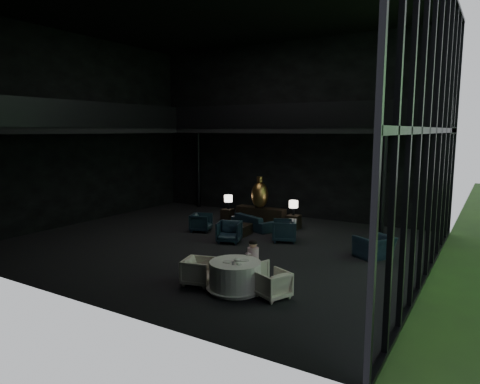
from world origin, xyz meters
The scene contains 35 objects.
floor centered at (0.00, 0.00, 0.00)m, with size 14.00×12.00×0.02m, color black.
ceiling centered at (0.00, 0.00, 8.00)m, with size 14.00×12.00×0.02m, color black.
wall_back centered at (0.00, 6.00, 4.00)m, with size 14.00×0.04×8.00m, color black.
wall_front centered at (0.00, -6.00, 4.00)m, with size 14.00×0.04×8.00m, color black.
wall_left centered at (-7.00, 0.00, 4.00)m, with size 0.04×12.00×8.00m, color black.
curtain_wall centered at (6.95, 0.00, 4.00)m, with size 0.20×12.00×8.00m, color black, non-canonical shape.
mezzanine_left centered at (-6.00, 0.00, 4.00)m, with size 2.00×12.00×0.25m, color black.
mezzanine_back centered at (1.00, 5.00, 4.00)m, with size 12.00×2.00×0.25m, color black.
railing_left centered at (-5.00, 0.00, 4.60)m, with size 0.06×12.00×1.00m, color black.
railing_back centered at (1.00, 4.00, 4.60)m, with size 12.00×0.06×1.00m, color black.
column_nw centered at (-5.00, 5.70, 2.00)m, with size 0.24×0.24×4.00m, color black.
column_ne centered at (4.80, 4.00, 2.00)m, with size 0.24×0.24×4.00m, color black.
console centered at (-0.19, 3.72, 0.35)m, with size 2.22×0.51×0.71m, color black.
bronze_urn centered at (-0.19, 3.61, 1.28)m, with size 0.72×0.72×1.35m.
side_table_left centered at (-1.79, 3.54, 0.26)m, with size 0.47×0.47×0.51m, color black.
table_lamp_left centered at (-1.79, 3.62, 0.96)m, with size 0.37×0.37×0.62m.
side_table_right centered at (1.41, 3.59, 0.28)m, with size 0.51×0.51×0.56m, color black.
table_lamp_right centered at (1.41, 3.56, 1.00)m, with size 0.36×0.36×0.61m.
sofa centered at (0.02, 2.71, 0.39)m, with size 1.99×0.58×0.78m, color navy.
lounge_armchair_west centered at (-1.55, 1.23, 0.40)m, with size 0.77×0.72×0.80m, color #11294A.
lounge_armchair_east centered at (1.96, 1.55, 0.48)m, with size 0.94×0.88×0.97m, color black.
lounge_armchair_south centered at (0.33, 0.38, 0.45)m, with size 0.88×0.82×0.91m, color #182D3F.
window_armchair centered at (5.28, 1.17, 0.47)m, with size 1.07×0.69×0.93m, color #1C2B3F.
coffee_table centered at (-0.02, 1.52, 0.20)m, with size 0.90×0.90×0.40m, color black.
dining_table centered at (2.99, -3.49, 0.33)m, with size 1.47×1.47×0.75m.
dining_chair_north centered at (3.00, -2.64, 0.30)m, with size 0.59×0.55×0.61m, color beige.
dining_chair_east centered at (4.01, -3.41, 0.34)m, with size 0.66×0.62×0.68m, color silver.
dining_chair_west centered at (1.93, -3.60, 0.38)m, with size 0.73×0.69×0.75m, color white.
child centered at (2.98, -2.56, 0.78)m, with size 0.31×0.31×0.66m.
plate_a centered at (2.84, -3.61, 0.76)m, with size 0.25×0.25×0.02m, color white.
plate_b centered at (3.14, -3.30, 0.76)m, with size 0.24×0.24×0.02m, color white.
saucer centered at (3.19, -3.63, 0.76)m, with size 0.14×0.14×0.01m, color white.
coffee_cup centered at (3.18, -3.67, 0.79)m, with size 0.08×0.08×0.06m, color white.
cereal_bowl centered at (3.01, -3.44, 0.79)m, with size 0.17×0.17×0.09m, color white.
cream_pot centered at (3.07, -3.72, 0.79)m, with size 0.06×0.06×0.07m, color #99999E.
Camera 1 is at (8.44, -12.24, 4.00)m, focal length 32.00 mm.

